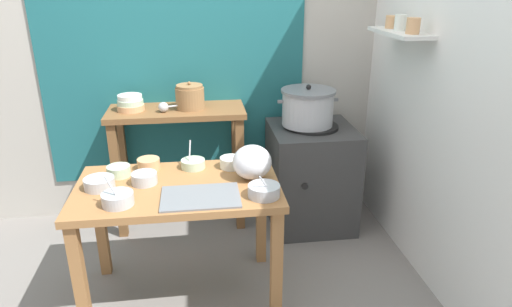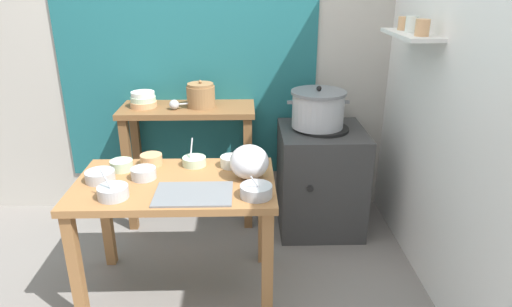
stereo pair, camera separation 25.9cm
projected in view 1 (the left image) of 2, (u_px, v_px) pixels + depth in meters
The scene contains 20 objects.
ground_plane at pixel (206, 287), 2.75m from camera, with size 9.00×9.00×0.00m, color gray.
wall_back at pixel (205, 45), 3.30m from camera, with size 4.40×0.12×2.60m.
wall_right at pixel (435, 63), 2.64m from camera, with size 0.30×3.20×2.60m.
prep_table at pixel (178, 203), 2.48m from camera, with size 1.10×0.66×0.72m.
back_shelf_table at pixel (178, 138), 3.25m from camera, with size 0.96×0.40×0.90m.
stove_block at pixel (310, 176), 3.36m from camera, with size 0.60×0.61×0.78m.
steamer_pot at pixel (307, 107), 3.18m from camera, with size 0.43×0.39×0.29m.
clay_pot at pixel (190, 97), 3.15m from camera, with size 0.20×0.20×0.19m.
bowl_stack_enamel at pixel (130, 103), 3.12m from camera, with size 0.19×0.19×0.11m.
ladle at pixel (165, 107), 3.09m from camera, with size 0.29×0.11×0.07m.
serving_tray at pixel (200, 197), 2.29m from camera, with size 0.40×0.28×0.01m, color slate.
plastic_bag at pixel (252, 162), 2.48m from camera, with size 0.22×0.20×0.19m, color white.
prep_bowl_0 at pixel (144, 178), 2.44m from camera, with size 0.14×0.14×0.06m.
prep_bowl_1 at pixel (231, 162), 2.64m from camera, with size 0.13×0.13×0.06m.
prep_bowl_2 at pixel (117, 199), 2.21m from camera, with size 0.16×0.16×0.16m.
prep_bowl_3 at pixel (99, 183), 2.39m from camera, with size 0.16×0.16×0.06m.
prep_bowl_4 at pixel (193, 163), 2.64m from camera, with size 0.14×0.14×0.16m.
prep_bowl_5 at pixel (263, 190), 2.30m from camera, with size 0.17×0.17×0.13m.
prep_bowl_6 at pixel (148, 164), 2.62m from camera, with size 0.13×0.13×0.07m.
prep_bowl_7 at pixel (118, 171), 2.54m from camera, with size 0.13×0.13×0.06m.
Camera 1 is at (0.00, -2.28, 1.77)m, focal length 31.58 mm.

